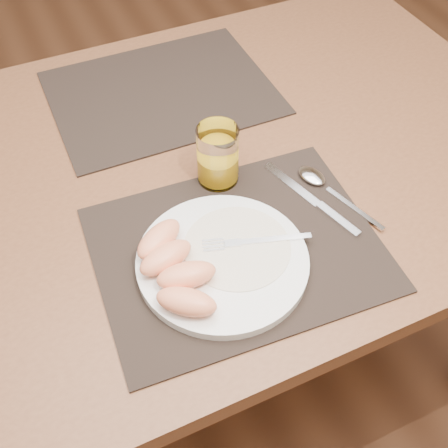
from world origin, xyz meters
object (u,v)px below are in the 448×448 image
at_px(table, 192,194).
at_px(plate, 222,261).
at_px(fork, 247,242).
at_px(knife, 318,204).
at_px(juice_glass, 218,158).
at_px(placemat_far, 162,93).
at_px(spoon, 318,180).
at_px(placemat_near, 237,249).

bearing_deg(table, plate, -100.41).
bearing_deg(fork, knife, 12.58).
height_order(table, fork, fork).
relative_size(fork, juice_glass, 1.55).
bearing_deg(placemat_far, knife, -72.36).
xyz_separation_m(table, juice_glass, (0.03, -0.06, 0.14)).
height_order(table, spoon, spoon).
bearing_deg(fork, table, 91.16).
bearing_deg(placemat_far, fork, -92.72).
height_order(placemat_near, knife, knife).
bearing_deg(spoon, table, 141.66).
relative_size(placemat_far, spoon, 2.38).
relative_size(table, knife, 6.48).
bearing_deg(fork, plate, -166.45).
bearing_deg(table, knife, -50.92).
bearing_deg(spoon, placemat_far, 113.49).
height_order(placemat_near, juice_glass, juice_glass).
relative_size(placemat_far, plate, 1.67).
relative_size(knife, spoon, 1.14).
distance_m(knife, spoon, 0.06).
bearing_deg(plate, placemat_far, 81.35).
bearing_deg(table, juice_glass, -65.10).
height_order(fork, spoon, fork).
distance_m(fork, knife, 0.16).
xyz_separation_m(fork, spoon, (0.18, 0.08, -0.01)).
xyz_separation_m(table, knife, (0.16, -0.19, 0.09)).
bearing_deg(juice_glass, spoon, -28.45).
xyz_separation_m(spoon, juice_glass, (-0.16, 0.08, 0.04)).
relative_size(placemat_near, plate, 1.67).
xyz_separation_m(placemat_near, placemat_far, (0.03, 0.44, 0.00)).
height_order(plate, spoon, plate).
distance_m(placemat_near, spoon, 0.21).
xyz_separation_m(knife, juice_glass, (-0.13, 0.13, 0.05)).
relative_size(plate, fork, 1.57).
relative_size(placemat_near, placemat_far, 1.00).
bearing_deg(knife, juice_glass, 134.24).
height_order(fork, juice_glass, juice_glass).
bearing_deg(juice_glass, knife, -45.76).
relative_size(table, fork, 8.16).
xyz_separation_m(placemat_far, spoon, (0.16, -0.37, 0.01)).
height_order(table, juice_glass, juice_glass).
height_order(plate, fork, fork).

